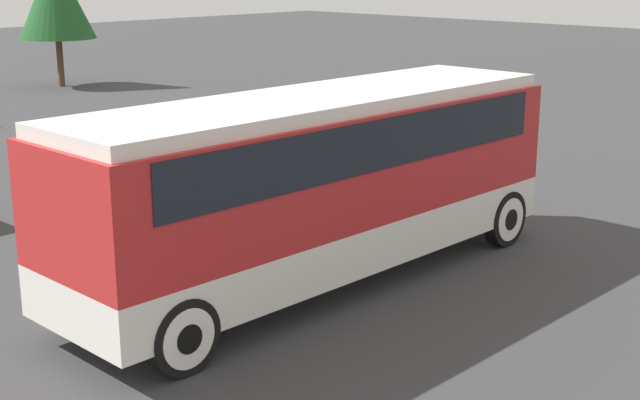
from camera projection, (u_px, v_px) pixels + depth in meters
name	position (u px, v px, depth m)	size (l,w,h in m)	color
ground_plane	(320.00, 282.00, 15.46)	(120.00, 120.00, 0.00)	#38383A
tour_bus	(324.00, 171.00, 15.01)	(9.76, 2.61, 3.28)	silver
parked_car_mid	(146.00, 151.00, 22.69)	(4.33, 1.88, 1.39)	maroon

